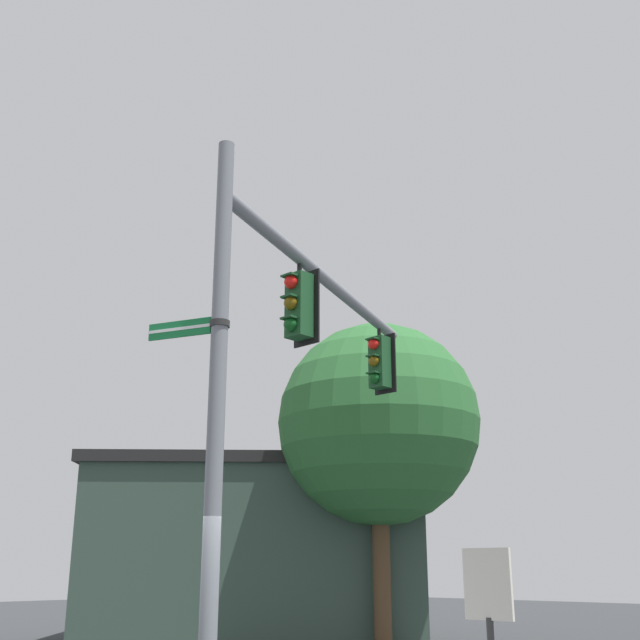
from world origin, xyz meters
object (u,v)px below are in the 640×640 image
(traffic_light_nearest_pole, at_px, (298,305))
(street_name_sign, at_px, (198,327))
(historical_marker, at_px, (490,617))
(traffic_light_mid_inner, at_px, (379,362))

(traffic_light_nearest_pole, relative_size, street_name_sign, 1.17)
(traffic_light_nearest_pole, relative_size, historical_marker, 0.62)
(historical_marker, bearing_deg, traffic_light_mid_inner, -40.75)
(traffic_light_nearest_pole, bearing_deg, traffic_light_mid_inner, -69.19)
(street_name_sign, relative_size, historical_marker, 0.53)
(traffic_light_mid_inner, distance_m, street_name_sign, 6.52)
(traffic_light_nearest_pole, bearing_deg, street_name_sign, 103.37)
(street_name_sign, height_order, historical_marker, street_name_sign)
(traffic_light_nearest_pole, bearing_deg, historical_marker, 172.05)
(street_name_sign, distance_m, historical_marker, 4.92)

